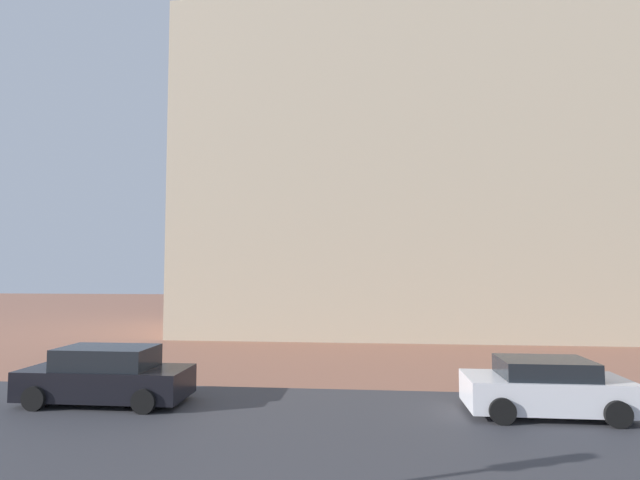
{
  "coord_description": "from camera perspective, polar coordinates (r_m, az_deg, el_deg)",
  "views": [
    {
      "loc": [
        1.51,
        -3.99,
        3.71
      ],
      "look_at": [
        0.25,
        9.31,
        4.56
      ],
      "focal_mm": 27.04,
      "sensor_mm": 36.0,
      "label": 1
    }
  ],
  "objects": [
    {
      "name": "ground_plane",
      "position": [
        14.55,
        -0.78,
        -18.42
      ],
      "size": [
        120.0,
        120.0,
        0.0
      ],
      "primitive_type": "plane",
      "color": "#93604C"
    },
    {
      "name": "street_asphalt_strip",
      "position": [
        12.09,
        -2.2,
        -21.51
      ],
      "size": [
        120.0,
        7.84,
        0.0
      ],
      "primitive_type": "cube",
      "color": "#38383D",
      "rests_on": "ground_plane"
    },
    {
      "name": "landmark_building",
      "position": [
        31.36,
        8.62,
        10.51
      ],
      "size": [
        25.03,
        11.15,
        36.3
      ],
      "color": "beige",
      "rests_on": "ground_plane"
    },
    {
      "name": "car_white",
      "position": [
        14.23,
        25.08,
        -15.55
      ],
      "size": [
        4.02,
        1.99,
        1.43
      ],
      "color": "silver",
      "rests_on": "ground_plane"
    },
    {
      "name": "car_black",
      "position": [
        15.3,
        -23.93,
        -14.52
      ],
      "size": [
        4.59,
        1.94,
        1.56
      ],
      "color": "black",
      "rests_on": "ground_plane"
    }
  ]
}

